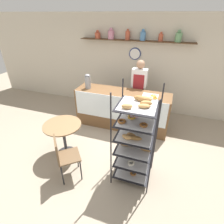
{
  "coord_description": "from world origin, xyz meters",
  "views": [
    {
      "loc": [
        1.05,
        -2.62,
        2.67
      ],
      "look_at": [
        0.0,
        0.42,
        0.84
      ],
      "focal_mm": 28.0,
      "sensor_mm": 36.0,
      "label": 1
    }
  ],
  "objects_px": {
    "pastry_rack": "(135,138)",
    "cafe_chair": "(63,154)",
    "person_worker": "(139,89)",
    "cafe_table": "(63,132)",
    "coffee_carafe": "(88,81)",
    "donut_tray_counter": "(152,97)"
  },
  "relations": [
    {
      "from": "pastry_rack",
      "to": "cafe_table",
      "type": "height_order",
      "value": "pastry_rack"
    },
    {
      "from": "person_worker",
      "to": "cafe_chair",
      "type": "distance_m",
      "value": 2.61
    },
    {
      "from": "person_worker",
      "to": "pastry_rack",
      "type": "bearing_deg",
      "value": -80.12
    },
    {
      "from": "person_worker",
      "to": "cafe_chair",
      "type": "bearing_deg",
      "value": -107.84
    },
    {
      "from": "cafe_chair",
      "to": "coffee_carafe",
      "type": "xyz_separation_m",
      "value": [
        -0.42,
        1.92,
        0.62
      ]
    },
    {
      "from": "cafe_chair",
      "to": "donut_tray_counter",
      "type": "xyz_separation_m",
      "value": [
        1.2,
        1.87,
        0.46
      ]
    },
    {
      "from": "person_worker",
      "to": "coffee_carafe",
      "type": "xyz_separation_m",
      "value": [
        -1.21,
        -0.54,
        0.24
      ]
    },
    {
      "from": "cafe_table",
      "to": "coffee_carafe",
      "type": "height_order",
      "value": "coffee_carafe"
    },
    {
      "from": "pastry_rack",
      "to": "donut_tray_counter",
      "type": "xyz_separation_m",
      "value": [
        0.06,
        1.44,
        0.12
      ]
    },
    {
      "from": "person_worker",
      "to": "cafe_table",
      "type": "relative_size",
      "value": 2.22
    },
    {
      "from": "pastry_rack",
      "to": "cafe_chair",
      "type": "distance_m",
      "value": 1.27
    },
    {
      "from": "pastry_rack",
      "to": "coffee_carafe",
      "type": "bearing_deg",
      "value": 136.35
    },
    {
      "from": "cafe_table",
      "to": "coffee_carafe",
      "type": "xyz_separation_m",
      "value": [
        -0.08,
        1.39,
        0.59
      ]
    },
    {
      "from": "pastry_rack",
      "to": "cafe_table",
      "type": "relative_size",
      "value": 2.33
    },
    {
      "from": "coffee_carafe",
      "to": "pastry_rack",
      "type": "bearing_deg",
      "value": -43.65
    },
    {
      "from": "pastry_rack",
      "to": "person_worker",
      "type": "height_order",
      "value": "pastry_rack"
    },
    {
      "from": "pastry_rack",
      "to": "donut_tray_counter",
      "type": "distance_m",
      "value": 1.45
    },
    {
      "from": "coffee_carafe",
      "to": "donut_tray_counter",
      "type": "height_order",
      "value": "coffee_carafe"
    },
    {
      "from": "pastry_rack",
      "to": "donut_tray_counter",
      "type": "relative_size",
      "value": 4.86
    },
    {
      "from": "cafe_table",
      "to": "cafe_chair",
      "type": "distance_m",
      "value": 0.63
    },
    {
      "from": "person_worker",
      "to": "cafe_table",
      "type": "bearing_deg",
      "value": -120.37
    },
    {
      "from": "person_worker",
      "to": "cafe_chair",
      "type": "xyz_separation_m",
      "value": [
        -0.79,
        -2.46,
        -0.37
      ]
    }
  ]
}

